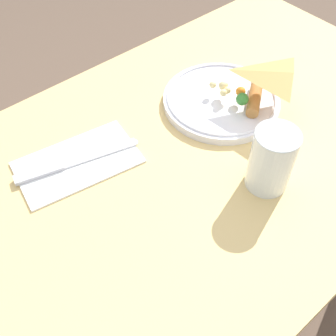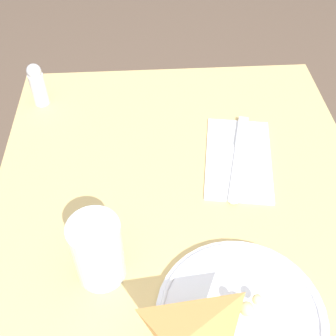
{
  "view_description": "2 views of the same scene",
  "coord_description": "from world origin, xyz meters",
  "px_view_note": "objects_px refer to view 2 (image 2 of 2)",
  "views": [
    {
      "loc": [
        -0.4,
        -0.36,
        1.27
      ],
      "look_at": [
        -0.12,
        -0.03,
        0.75
      ],
      "focal_mm": 45.0,
      "sensor_mm": 36.0,
      "label": 1
    },
    {
      "loc": [
        0.33,
        -0.05,
        1.27
      ],
      "look_at": [
        -0.17,
        -0.02,
        0.74
      ],
      "focal_mm": 45.0,
      "sensor_mm": 36.0,
      "label": 2
    }
  ],
  "objects_px": {
    "milk_glass": "(98,252)",
    "napkin_folded": "(238,158)",
    "butter_knife": "(239,152)",
    "salt_shaker": "(37,84)",
    "dining_table": "(187,298)",
    "plate_pizza": "(239,316)"
  },
  "relations": [
    {
      "from": "milk_glass",
      "to": "napkin_folded",
      "type": "height_order",
      "value": "milk_glass"
    },
    {
      "from": "plate_pizza",
      "to": "milk_glass",
      "type": "distance_m",
      "value": 0.21
    },
    {
      "from": "plate_pizza",
      "to": "milk_glass",
      "type": "xyz_separation_m",
      "value": [
        -0.09,
        -0.19,
        0.04
      ]
    },
    {
      "from": "dining_table",
      "to": "salt_shaker",
      "type": "relative_size",
      "value": 10.8
    },
    {
      "from": "dining_table",
      "to": "salt_shaker",
      "type": "bearing_deg",
      "value": -145.46
    },
    {
      "from": "salt_shaker",
      "to": "dining_table",
      "type": "bearing_deg",
      "value": 34.54
    },
    {
      "from": "milk_glass",
      "to": "salt_shaker",
      "type": "bearing_deg",
      "value": -160.52
    },
    {
      "from": "dining_table",
      "to": "milk_glass",
      "type": "distance_m",
      "value": 0.22
    },
    {
      "from": "plate_pizza",
      "to": "salt_shaker",
      "type": "distance_m",
      "value": 0.6
    },
    {
      "from": "plate_pizza",
      "to": "dining_table",
      "type": "bearing_deg",
      "value": -149.28
    },
    {
      "from": "plate_pizza",
      "to": "salt_shaker",
      "type": "xyz_separation_m",
      "value": [
        -0.49,
        -0.33,
        0.03
      ]
    },
    {
      "from": "dining_table",
      "to": "butter_knife",
      "type": "xyz_separation_m",
      "value": [
        -0.22,
        0.11,
        0.13
      ]
    },
    {
      "from": "salt_shaker",
      "to": "milk_glass",
      "type": "bearing_deg",
      "value": 19.48
    },
    {
      "from": "salt_shaker",
      "to": "plate_pizza",
      "type": "bearing_deg",
      "value": 33.83
    },
    {
      "from": "dining_table",
      "to": "milk_glass",
      "type": "xyz_separation_m",
      "value": [
        0.01,
        -0.13,
        0.18
      ]
    },
    {
      "from": "milk_glass",
      "to": "napkin_folded",
      "type": "relative_size",
      "value": 0.51
    },
    {
      "from": "plate_pizza",
      "to": "butter_knife",
      "type": "height_order",
      "value": "plate_pizza"
    },
    {
      "from": "butter_knife",
      "to": "salt_shaker",
      "type": "bearing_deg",
      "value": -99.45
    },
    {
      "from": "butter_knife",
      "to": "salt_shaker",
      "type": "relative_size",
      "value": 2.34
    },
    {
      "from": "dining_table",
      "to": "salt_shaker",
      "type": "distance_m",
      "value": 0.51
    },
    {
      "from": "milk_glass",
      "to": "butter_knife",
      "type": "height_order",
      "value": "milk_glass"
    },
    {
      "from": "dining_table",
      "to": "butter_knife",
      "type": "bearing_deg",
      "value": 152.47
    }
  ]
}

